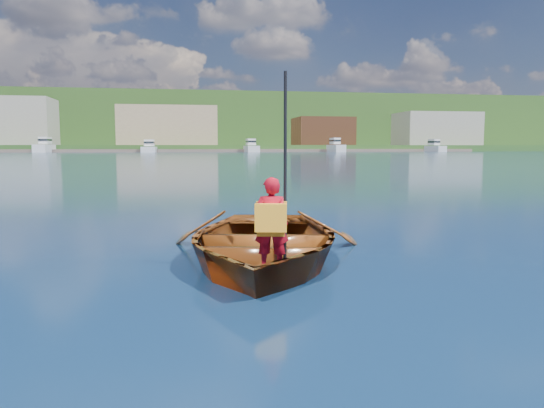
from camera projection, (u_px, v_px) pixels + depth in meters
ground at (225, 279)px, 5.84m from camera, size 600.00×600.00×0.00m
rowboat at (262, 242)px, 6.70m from camera, size 3.52×4.40×0.81m
child_paddler at (271, 222)px, 5.77m from camera, size 0.42×0.39×2.17m
shoreline at (184, 127)px, 236.76m from camera, size 400.00×140.00×22.00m
dock at (219, 151)px, 152.53m from camera, size 160.02×11.32×0.80m
waterfront_buildings at (159, 127)px, 165.54m from camera, size 202.00×16.00×14.00m
marina_yachts at (168, 147)px, 145.48m from camera, size 147.21×13.09×4.33m
hillside_trees at (196, 108)px, 242.34m from camera, size 302.42×81.82×26.04m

